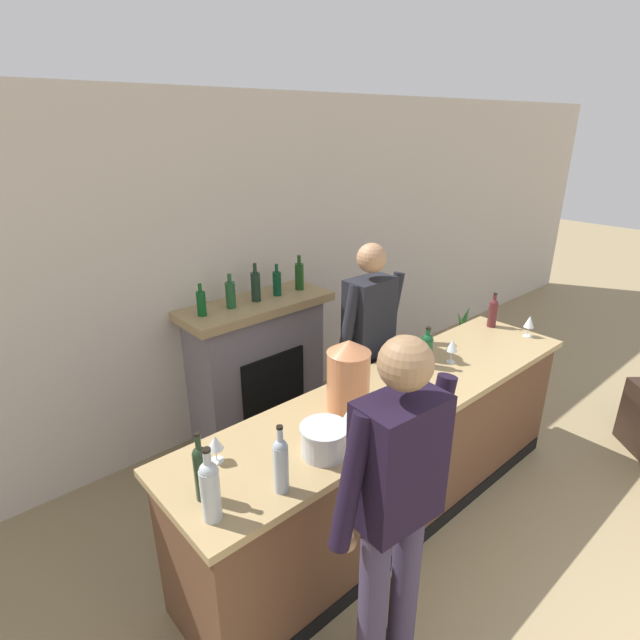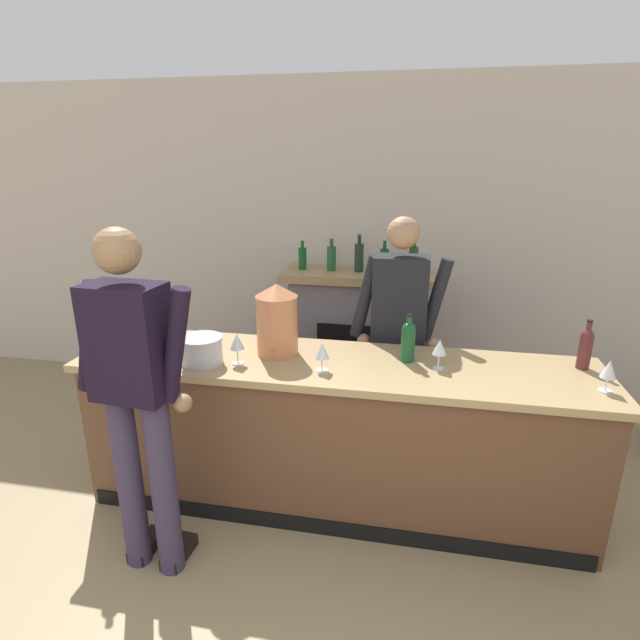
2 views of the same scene
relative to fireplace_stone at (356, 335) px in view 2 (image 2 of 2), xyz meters
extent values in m
cube|color=beige|center=(0.02, 0.26, 0.77)|extent=(12.00, 0.07, 2.75)
cube|color=brown|center=(0.05, -1.46, -0.15)|extent=(2.99, 0.64, 0.92)
cube|color=tan|center=(0.05, -1.46, 0.33)|extent=(3.06, 0.71, 0.04)
cube|color=black|center=(0.05, -1.78, -0.56)|extent=(2.93, 0.01, 0.10)
cube|color=gray|center=(0.00, 0.01, -0.05)|extent=(1.11, 0.44, 1.11)
cube|color=black|center=(0.00, -0.23, -0.19)|extent=(0.61, 0.02, 0.71)
cube|color=tan|center=(0.00, -0.01, 0.54)|extent=(1.27, 0.52, 0.07)
cylinder|color=#0D4D1C|center=(-0.48, -0.01, 0.67)|extent=(0.07, 0.07, 0.18)
cylinder|color=#0D4D1C|center=(-0.48, -0.01, 0.79)|extent=(0.03, 0.03, 0.06)
cylinder|color=#1E502A|center=(-0.22, -0.01, 0.68)|extent=(0.08, 0.08, 0.20)
cylinder|color=#1E502A|center=(-0.22, -0.01, 0.81)|extent=(0.03, 0.03, 0.07)
cylinder|color=#182E21|center=(0.01, -0.01, 0.69)|extent=(0.08, 0.08, 0.23)
cylinder|color=#182E21|center=(0.01, -0.01, 0.85)|extent=(0.03, 0.03, 0.08)
cylinder|color=#0B4125|center=(0.22, -0.01, 0.68)|extent=(0.07, 0.07, 0.20)
cylinder|color=#0B4125|center=(0.22, -0.01, 0.81)|extent=(0.03, 0.03, 0.07)
cylinder|color=#184418|center=(0.46, -0.01, 0.69)|extent=(0.08, 0.08, 0.22)
cylinder|color=#184418|center=(0.46, -0.01, 0.84)|extent=(0.03, 0.03, 0.07)
cylinder|color=#392F48|center=(-0.71, -2.18, -0.10)|extent=(0.13, 0.13, 1.01)
cube|color=black|center=(-0.70, -2.11, -0.57)|extent=(0.12, 0.25, 0.07)
cylinder|color=#392F48|center=(-0.91, -2.16, -0.10)|extent=(0.13, 0.13, 1.01)
cube|color=black|center=(-0.90, -2.09, -0.57)|extent=(0.12, 0.25, 0.07)
cube|color=black|center=(-0.81, -2.17, 0.68)|extent=(0.38, 0.25, 0.56)
cylinder|color=black|center=(-0.58, -2.17, 0.67)|extent=(0.20, 0.08, 0.57)
sphere|color=#8F6B48|center=(-0.58, -2.15, 0.37)|extent=(0.09, 0.09, 0.09)
cylinder|color=black|center=(-1.04, -2.13, 0.67)|extent=(0.20, 0.08, 0.57)
sphere|color=#8F6B48|center=(-1.04, -2.11, 0.37)|extent=(0.09, 0.09, 0.09)
sphere|color=#8F6B48|center=(-0.81, -2.17, 1.10)|extent=(0.21, 0.21, 0.21)
cylinder|color=#31383F|center=(0.29, -0.89, -0.14)|extent=(0.13, 0.13, 0.92)
cube|color=black|center=(0.29, -0.96, -0.57)|extent=(0.10, 0.24, 0.07)
cylinder|color=#31383F|center=(0.49, -0.89, -0.14)|extent=(0.13, 0.13, 0.92)
cube|color=black|center=(0.49, -0.96, -0.57)|extent=(0.10, 0.24, 0.07)
cube|color=black|center=(0.39, -0.89, 0.60)|extent=(0.36, 0.22, 0.57)
cylinder|color=black|center=(0.16, -0.91, 0.61)|extent=(0.20, 0.08, 0.57)
sphere|color=tan|center=(0.16, -0.93, 0.31)|extent=(0.09, 0.09, 0.09)
cylinder|color=black|center=(0.62, -0.91, 0.61)|extent=(0.20, 0.08, 0.57)
sphere|color=tan|center=(0.62, -0.93, 0.31)|extent=(0.09, 0.09, 0.09)
sphere|color=tan|center=(0.39, -0.89, 1.04)|extent=(0.21, 0.21, 0.21)
cylinder|color=#C5774C|center=(-0.32, -1.39, 0.53)|extent=(0.25, 0.25, 0.36)
cone|color=#C5774C|center=(-0.32, -1.39, 0.75)|extent=(0.25, 0.25, 0.07)
cylinder|color=#B29333|center=(-0.32, -1.54, 0.42)|extent=(0.02, 0.04, 0.02)
cylinder|color=silver|center=(-0.71, -1.62, 0.43)|extent=(0.24, 0.24, 0.15)
cylinder|color=silver|center=(-0.71, -1.62, 0.51)|extent=(0.25, 0.25, 0.01)
cylinder|color=#144A26|center=(0.46, -1.37, 0.45)|extent=(0.08, 0.08, 0.20)
sphere|color=#144A26|center=(0.46, -1.37, 0.55)|extent=(0.08, 0.08, 0.08)
cylinder|color=#144A26|center=(0.46, -1.37, 0.59)|extent=(0.03, 0.03, 0.08)
cylinder|color=black|center=(0.46, -1.37, 0.63)|extent=(0.04, 0.04, 0.01)
cylinder|color=#AEB6BD|center=(-1.36, -1.64, 0.48)|extent=(0.08, 0.08, 0.24)
sphere|color=#AEB6BD|center=(-1.36, -1.64, 0.60)|extent=(0.08, 0.08, 0.08)
cylinder|color=#AEB6BD|center=(-1.36, -1.64, 0.65)|extent=(0.03, 0.03, 0.10)
cylinder|color=black|center=(-1.36, -1.64, 0.70)|extent=(0.04, 0.04, 0.01)
cylinder|color=#1E301C|center=(-1.32, -1.50, 0.47)|extent=(0.06, 0.06, 0.24)
sphere|color=#1E301C|center=(-1.32, -1.50, 0.59)|extent=(0.06, 0.06, 0.06)
cylinder|color=#1E301C|center=(-1.32, -1.50, 0.64)|extent=(0.03, 0.03, 0.09)
cylinder|color=black|center=(-1.32, -1.50, 0.69)|extent=(0.03, 0.03, 0.01)
cylinder|color=#9FABBA|center=(-1.03, -1.69, 0.47)|extent=(0.07, 0.07, 0.24)
sphere|color=#9FABBA|center=(-1.03, -1.69, 0.59)|extent=(0.07, 0.07, 0.07)
cylinder|color=#9FABBA|center=(-1.03, -1.69, 0.64)|extent=(0.03, 0.03, 0.09)
cylinder|color=black|center=(-1.03, -1.69, 0.69)|extent=(0.03, 0.03, 0.01)
cylinder|color=#552225|center=(1.44, -1.28, 0.45)|extent=(0.07, 0.07, 0.20)
sphere|color=#552225|center=(1.44, -1.28, 0.55)|extent=(0.07, 0.07, 0.07)
cylinder|color=#552225|center=(1.44, -1.28, 0.59)|extent=(0.03, 0.03, 0.08)
cylinder|color=black|center=(1.44, -1.28, 0.63)|extent=(0.03, 0.03, 0.01)
cylinder|color=silver|center=(1.47, -1.58, 0.36)|extent=(0.07, 0.07, 0.01)
cylinder|color=silver|center=(1.47, -1.58, 0.40)|extent=(0.01, 0.01, 0.07)
cone|color=silver|center=(1.47, -1.58, 0.48)|extent=(0.08, 0.08, 0.09)
cylinder|color=silver|center=(-0.50, -1.60, 0.36)|extent=(0.07, 0.07, 0.01)
cylinder|color=silver|center=(-0.50, -1.60, 0.40)|extent=(0.01, 0.01, 0.09)
cone|color=silver|center=(-0.50, -1.60, 0.49)|extent=(0.08, 0.08, 0.09)
cylinder|color=silver|center=(-1.15, -1.31, 0.36)|extent=(0.07, 0.07, 0.01)
cylinder|color=silver|center=(-1.15, -1.31, 0.39)|extent=(0.01, 0.01, 0.07)
cone|color=silver|center=(-1.15, -1.31, 0.46)|extent=(0.08, 0.08, 0.07)
cylinder|color=silver|center=(0.64, -1.45, 0.36)|extent=(0.06, 0.06, 0.01)
cylinder|color=silver|center=(0.64, -1.45, 0.40)|extent=(0.01, 0.01, 0.08)
cone|color=silver|center=(0.64, -1.45, 0.49)|extent=(0.08, 0.08, 0.09)
cylinder|color=silver|center=(0.00, -1.60, 0.36)|extent=(0.07, 0.07, 0.01)
cylinder|color=silver|center=(0.00, -1.60, 0.40)|extent=(0.01, 0.01, 0.07)
cone|color=silver|center=(0.00, -1.60, 0.48)|extent=(0.08, 0.08, 0.09)
camera|label=1|loc=(-2.11, -3.17, 1.92)|focal=28.00mm
camera|label=2|loc=(0.48, -4.13, 1.49)|focal=28.00mm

